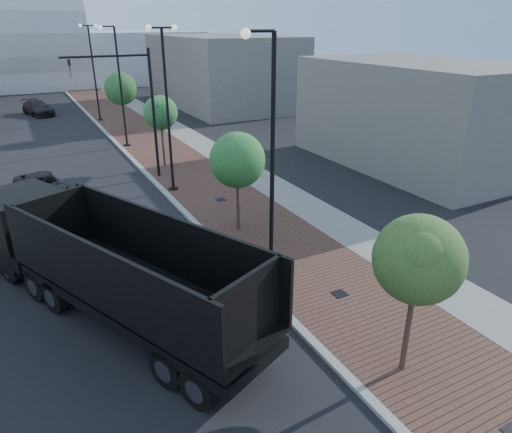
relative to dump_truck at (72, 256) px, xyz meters
name	(u,v)px	position (x,y,z in m)	size (l,w,h in m)	color
sidewalk	(143,129)	(9.63, 27.24, -1.51)	(7.00, 140.00, 0.12)	#4C2D23
concrete_strip	(171,126)	(12.33, 27.24, -1.50)	(2.40, 140.00, 0.13)	slate
curb	(106,132)	(6.13, 27.24, -1.50)	(0.30, 140.00, 0.14)	gray
dump_truck	(72,256)	(0.00, 0.00, 0.00)	(8.13, 13.63, 3.72)	black
white_sedan	(85,223)	(1.05, 4.75, -0.76)	(1.71, 4.90, 1.61)	silver
dark_car_mid	(43,186)	(-0.27, 11.67, -0.91)	(2.19, 4.75, 1.32)	black
dark_car_far	(38,108)	(1.37, 39.89, -0.81)	(2.12, 5.22, 1.51)	black
pedestrian	(228,158)	(11.25, 11.15, -0.60)	(0.71, 0.46, 1.94)	black
streetlight_1	(269,178)	(6.62, -2.76, 2.77)	(1.44, 0.56, 9.21)	black
streetlight_2	(168,110)	(6.73, 9.24, 3.25)	(1.72, 0.56, 9.28)	black
streetlight_3	(120,93)	(6.62, 21.24, 2.77)	(1.44, 0.56, 9.21)	black
streetlight_4	(94,72)	(6.73, 33.24, 3.25)	(1.72, 0.56, 9.28)	black
traffic_mast	(138,101)	(5.83, 12.24, 3.41)	(5.09, 0.20, 8.00)	black
tree_0	(419,259)	(7.78, -8.74, 2.10)	(2.44, 2.40, 4.88)	#382619
tree_1	(238,160)	(7.78, 2.26, 1.98)	(2.59, 2.58, 4.85)	#382619
tree_2	(161,113)	(7.78, 14.26, 2.22)	(2.34, 2.29, 4.95)	#382619
tree_3	(121,89)	(7.78, 26.26, 2.41)	(2.83, 2.83, 5.41)	#382619
convention_center	(36,45)	(4.13, 72.24, 4.43)	(50.00, 30.00, 50.00)	#A9AEB4
commercial_block_ne	(221,71)	(22.13, 37.24, 2.43)	(12.00, 22.00, 8.00)	#65605A
commercial_block_e	(418,113)	(24.13, 7.24, 1.93)	(10.00, 16.00, 7.00)	slate
utility_cover_1	(340,294)	(8.53, -4.76, -1.44)	(0.50, 0.50, 0.02)	black
utility_cover_2	(221,200)	(8.53, 6.24, -1.44)	(0.50, 0.50, 0.02)	black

